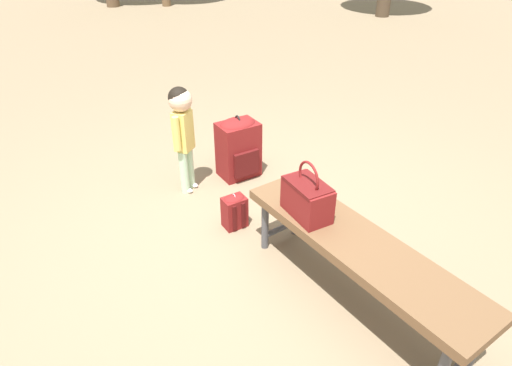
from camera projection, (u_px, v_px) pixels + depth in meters
The scene contains 6 objects.
ground_plane at pixel (265, 230), 3.30m from camera, with size 40.00×40.00×0.00m, color #7F6B51.
park_bench at pixel (357, 249), 2.51m from camera, with size 1.65×0.72×0.45m.
handbag at pixel (307, 197), 2.64m from camera, with size 0.36×0.27×0.37m.
child_standing at pixel (182, 124), 3.47m from camera, with size 0.18×0.23×0.91m.
backpack_large at pixel (238, 146), 3.85m from camera, with size 0.35×0.39×0.57m.
backpack_small at pixel (234, 210), 3.27m from camera, with size 0.18×0.20×0.29m.
Camera 1 is at (-1.73, 1.96, 2.04)m, focal length 30.88 mm.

